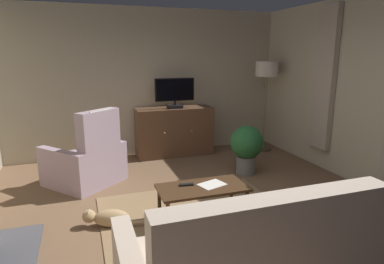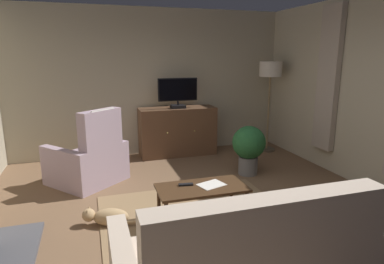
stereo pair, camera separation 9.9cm
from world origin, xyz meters
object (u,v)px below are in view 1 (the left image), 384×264
folded_newspaper (212,184)px  floor_lamp (266,76)px  sofa_floral (254,264)px  cat (108,218)px  tv_remote (186,185)px  television (175,92)px  potted_plant_small_fern_corner (247,146)px  coffee_table (203,190)px  armchair_beside_cabinet (87,162)px  tv_cabinet (174,133)px

folded_newspaper → floor_lamp: (2.12, 2.38, 1.07)m
sofa_floral → cat: size_ratio=2.88×
tv_remote → cat: tv_remote is taller
television → potted_plant_small_fern_corner: 1.76m
tv_remote → floor_lamp: size_ratio=0.09×
tv_remote → sofa_floral: (0.08, -1.45, -0.11)m
sofa_floral → floor_lamp: (2.33, 3.75, 1.18)m
coffee_table → potted_plant_small_fern_corner: bearing=45.5°
folded_newspaper → armchair_beside_cabinet: size_ratio=0.23×
folded_newspaper → potted_plant_small_fern_corner: bearing=30.3°
tv_remote → potted_plant_small_fern_corner: 1.84m
coffee_table → floor_lamp: 3.47m
tv_remote → sofa_floral: sofa_floral is taller
tv_cabinet → folded_newspaper: (-0.30, -2.67, -0.01)m
armchair_beside_cabinet → potted_plant_small_fern_corner: bearing=-9.2°
tv_remote → tv_cabinet: bearing=84.2°
floor_lamp → sofa_floral: bearing=-121.8°
folded_newspaper → coffee_table: bearing=168.7°
coffee_table → tv_remote: 0.20m
tv_cabinet → floor_lamp: size_ratio=0.82×
cat → potted_plant_small_fern_corner: bearing=24.2°
armchair_beside_cabinet → sofa_floral: bearing=-69.1°
potted_plant_small_fern_corner → floor_lamp: floor_lamp is taller
floor_lamp → tv_remote: bearing=-136.3°
potted_plant_small_fern_corner → television: bearing=120.9°
sofa_floral → floor_lamp: size_ratio=1.14×
television → potted_plant_small_fern_corner: television is taller
folded_newspaper → tv_remote: bearing=148.0°
television → potted_plant_small_fern_corner: size_ratio=0.93×
folded_newspaper → sofa_floral: (-0.21, -1.37, -0.10)m
cat → floor_lamp: floor_lamp is taller
sofa_floral → floor_lamp: bearing=58.2°
television → tv_remote: 2.73m
folded_newspaper → sofa_floral: 1.39m
coffee_table → folded_newspaper: folded_newspaper is taller
tv_remote → potted_plant_small_fern_corner: size_ratio=0.21×
television → tv_remote: television is taller
folded_newspaper → floor_lamp: 3.36m
potted_plant_small_fern_corner → armchair_beside_cabinet: bearing=170.8°
coffee_table → armchair_beside_cabinet: 2.08m
folded_newspaper → cat: size_ratio=0.42×
sofa_floral → cat: bearing=121.9°
coffee_table → potted_plant_small_fern_corner: (1.24, 1.27, 0.09)m
television → folded_newspaper: 2.75m
television → coffee_table: bearing=-99.2°
tv_cabinet → armchair_beside_cabinet: (-1.67, -1.01, -0.10)m
television → potted_plant_small_fern_corner: (0.82, -1.36, -0.76)m
cat → coffee_table: bearing=-11.8°
armchair_beside_cabinet → cat: armchair_beside_cabinet is taller
armchair_beside_cabinet → floor_lamp: bearing=11.8°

